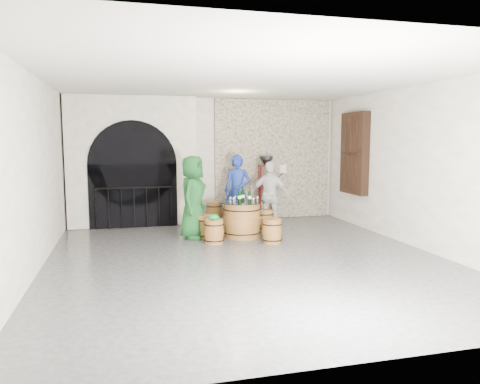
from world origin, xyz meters
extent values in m
plane|color=#323234|center=(0.00, 0.00, 0.00)|extent=(8.00, 8.00, 0.00)
plane|color=silver|center=(0.00, 4.00, 1.60)|extent=(8.00, 0.00, 8.00)
plane|color=silver|center=(0.00, -4.00, 1.60)|extent=(8.00, 0.00, 8.00)
plane|color=silver|center=(-3.50, 0.00, 1.60)|extent=(0.00, 8.00, 8.00)
plane|color=silver|center=(3.50, 0.00, 1.60)|extent=(0.00, 8.00, 8.00)
plane|color=beige|center=(0.00, 0.00, 3.20)|extent=(8.00, 8.00, 0.00)
cube|color=tan|center=(1.80, 3.94, 1.60)|extent=(3.20, 0.12, 3.18)
cube|color=silver|center=(-1.90, 3.75, 1.60)|extent=(3.10, 0.50, 3.18)
cube|color=black|center=(-1.90, 3.48, 0.78)|extent=(2.10, 0.03, 1.55)
cylinder|color=black|center=(-1.90, 3.48, 1.55)|extent=(2.10, 0.03, 2.10)
cylinder|color=black|center=(-1.90, 3.42, 0.98)|extent=(1.79, 0.04, 0.04)
cylinder|color=black|center=(-2.79, 3.42, 0.49)|extent=(0.02, 0.02, 0.98)
cylinder|color=black|center=(-2.50, 3.42, 0.49)|extent=(0.02, 0.02, 0.98)
cylinder|color=black|center=(-2.20, 3.42, 0.49)|extent=(0.02, 0.02, 0.98)
cylinder|color=black|center=(-1.90, 3.42, 0.49)|extent=(0.02, 0.02, 0.98)
cylinder|color=black|center=(-1.60, 3.42, 0.49)|extent=(0.02, 0.02, 0.98)
cylinder|color=black|center=(-1.31, 3.42, 0.49)|extent=(0.02, 0.02, 0.98)
cylinder|color=black|center=(-1.01, 3.42, 0.49)|extent=(0.02, 0.02, 0.98)
cube|color=black|center=(3.39, 2.40, 1.80)|extent=(0.20, 1.10, 2.00)
cube|color=black|center=(3.34, 2.40, 1.80)|extent=(0.06, 0.88, 1.76)
cube|color=black|center=(3.37, 2.40, 1.80)|extent=(0.22, 0.92, 0.06)
cube|color=black|center=(3.37, 2.11, 1.80)|extent=(0.22, 0.06, 1.80)
cube|color=black|center=(3.37, 2.40, 1.80)|extent=(0.22, 0.06, 1.80)
cube|color=black|center=(3.37, 2.69, 1.80)|extent=(0.22, 0.06, 1.80)
cylinder|color=brown|center=(0.38, 1.80, 0.37)|extent=(0.79, 0.79, 0.75)
cylinder|color=brown|center=(0.38, 1.80, 0.37)|extent=(0.85, 0.85, 0.16)
torus|color=black|center=(0.38, 1.80, 0.12)|extent=(0.85, 0.85, 0.02)
torus|color=black|center=(0.38, 1.80, 0.63)|extent=(0.85, 0.85, 0.02)
cylinder|color=brown|center=(0.38, 1.80, 0.76)|extent=(0.81, 0.81, 0.02)
cylinder|color=black|center=(0.38, 1.80, 0.78)|extent=(1.03, 1.03, 0.01)
cylinder|color=brown|center=(-0.47, 1.92, 0.24)|extent=(0.39, 0.39, 0.48)
cylinder|color=brown|center=(-0.47, 1.92, 0.24)|extent=(0.41, 0.41, 0.11)
torus|color=black|center=(-0.47, 1.92, 0.08)|extent=(0.43, 0.43, 0.02)
torus|color=black|center=(-0.47, 1.92, 0.40)|extent=(0.43, 0.43, 0.02)
cylinder|color=brown|center=(-0.47, 1.92, 0.49)|extent=(0.39, 0.39, 0.02)
cylinder|color=brown|center=(0.52, 2.65, 0.24)|extent=(0.39, 0.39, 0.48)
cylinder|color=brown|center=(0.52, 2.65, 0.24)|extent=(0.41, 0.41, 0.11)
torus|color=black|center=(0.52, 2.65, 0.08)|extent=(0.43, 0.43, 0.02)
torus|color=black|center=(0.52, 2.65, 0.40)|extent=(0.43, 0.43, 0.02)
cylinder|color=brown|center=(0.52, 2.65, 0.49)|extent=(0.39, 0.39, 0.02)
cylinder|color=brown|center=(1.07, 2.31, 0.24)|extent=(0.39, 0.39, 0.48)
cylinder|color=brown|center=(1.07, 2.31, 0.24)|extent=(0.41, 0.41, 0.11)
torus|color=black|center=(1.07, 2.31, 0.08)|extent=(0.43, 0.43, 0.02)
torus|color=black|center=(1.07, 2.31, 0.40)|extent=(0.43, 0.43, 0.02)
cylinder|color=brown|center=(1.07, 2.31, 0.49)|extent=(0.39, 0.39, 0.02)
cylinder|color=brown|center=(0.84, 1.07, 0.24)|extent=(0.39, 0.39, 0.48)
cylinder|color=brown|center=(0.84, 1.07, 0.24)|extent=(0.41, 0.41, 0.11)
torus|color=black|center=(0.84, 1.07, 0.08)|extent=(0.43, 0.43, 0.02)
torus|color=black|center=(0.84, 1.07, 0.40)|extent=(0.43, 0.43, 0.02)
cylinder|color=brown|center=(0.84, 1.07, 0.49)|extent=(0.39, 0.39, 0.02)
cylinder|color=brown|center=(-0.34, 1.33, 0.24)|extent=(0.39, 0.39, 0.48)
cylinder|color=brown|center=(-0.34, 1.33, 0.24)|extent=(0.41, 0.41, 0.11)
torus|color=black|center=(-0.34, 1.33, 0.08)|extent=(0.43, 0.43, 0.02)
torus|color=black|center=(-0.34, 1.33, 0.40)|extent=(0.43, 0.43, 0.02)
cylinder|color=brown|center=(-0.34, 1.33, 0.49)|extent=(0.39, 0.39, 0.02)
ellipsoid|color=#0B7F2C|center=(-0.34, 1.33, 0.55)|extent=(0.21, 0.21, 0.12)
cylinder|color=#0B7F2C|center=(-0.26, 1.30, 0.50)|extent=(0.14, 0.14, 0.01)
imported|color=#13451B|center=(-0.68, 1.95, 0.90)|extent=(0.91, 1.05, 1.80)
imported|color=navy|center=(0.57, 2.96, 0.89)|extent=(0.77, 0.68, 1.78)
imported|color=beige|center=(1.21, 2.42, 0.81)|extent=(1.02, 0.83, 1.63)
cylinder|color=black|center=(0.32, 1.76, 0.90)|extent=(0.07, 0.07, 0.22)
cylinder|color=white|center=(0.32, 1.76, 0.89)|extent=(0.08, 0.08, 0.06)
cone|color=black|center=(0.32, 1.76, 1.03)|extent=(0.07, 0.07, 0.05)
cylinder|color=black|center=(0.32, 1.76, 1.08)|extent=(0.03, 0.03, 0.07)
cylinder|color=black|center=(0.52, 1.66, 0.90)|extent=(0.07, 0.07, 0.22)
cylinder|color=white|center=(0.52, 1.66, 0.89)|extent=(0.08, 0.08, 0.06)
cone|color=black|center=(0.52, 1.66, 1.03)|extent=(0.07, 0.07, 0.05)
cylinder|color=black|center=(0.52, 1.66, 1.08)|extent=(0.03, 0.03, 0.07)
cylinder|color=black|center=(0.42, 1.89, 0.90)|extent=(0.07, 0.07, 0.22)
cylinder|color=white|center=(0.42, 1.89, 0.89)|extent=(0.08, 0.08, 0.06)
cone|color=black|center=(0.42, 1.89, 1.03)|extent=(0.07, 0.07, 0.05)
cylinder|color=black|center=(0.42, 1.89, 1.08)|extent=(0.03, 0.03, 0.07)
cylinder|color=brown|center=(0.08, 3.42, 0.28)|extent=(0.40, 0.40, 0.56)
cylinder|color=brown|center=(0.08, 3.42, 0.28)|extent=(0.43, 0.43, 0.12)
torus|color=black|center=(0.08, 3.42, 0.09)|extent=(0.44, 0.44, 0.02)
torus|color=black|center=(0.08, 3.42, 0.47)|extent=(0.44, 0.44, 0.02)
cylinder|color=brown|center=(0.08, 3.42, 0.57)|extent=(0.41, 0.41, 0.02)
cube|color=#550E0E|center=(1.47, 3.47, 0.05)|extent=(0.50, 0.41, 0.09)
cube|color=#550E0E|center=(1.47, 3.47, 0.92)|extent=(0.44, 0.30, 0.11)
cube|color=#550E0E|center=(1.47, 3.47, 1.46)|extent=(0.43, 0.14, 0.06)
cylinder|color=black|center=(1.47, 3.47, 0.54)|extent=(0.05, 0.05, 0.90)
cylinder|color=black|center=(1.47, 3.47, 1.67)|extent=(0.34, 0.34, 0.08)
cone|color=black|center=(1.47, 3.47, 1.56)|extent=(0.34, 0.34, 0.18)
cube|color=#550E0E|center=(1.29, 3.46, 0.77)|extent=(0.07, 0.07, 1.44)
cube|color=#550E0E|center=(1.65, 3.49, 0.77)|extent=(0.07, 0.07, 1.44)
cylinder|color=#550E0E|center=(1.74, 3.46, 1.13)|extent=(0.39, 0.06, 0.28)
cube|color=silver|center=(2.05, 3.86, 1.35)|extent=(0.18, 0.10, 0.22)
camera|label=1|loc=(-2.09, -7.74, 2.16)|focal=34.00mm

